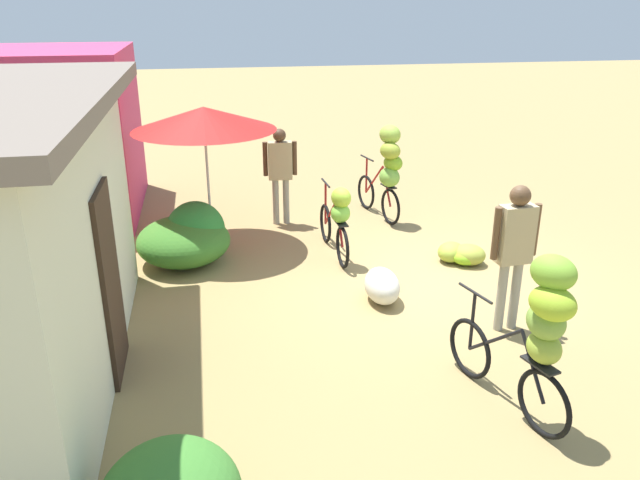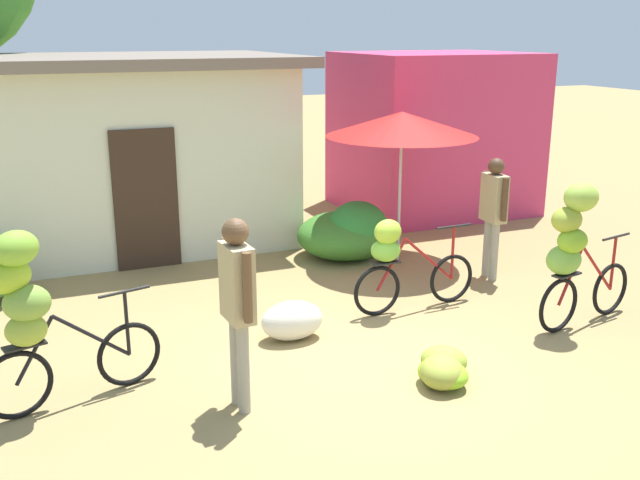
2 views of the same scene
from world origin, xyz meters
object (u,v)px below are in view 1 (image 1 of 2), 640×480
Objects in this scene: bicycle_center_loaded at (387,166)px; produce_sack at (382,286)px; bicycle_leftmost at (538,325)px; banana_pile_on_ground at (463,254)px; person_vendor at (280,167)px; shop_pink at (52,134)px; market_umbrella at (204,119)px; person_bystander at (515,243)px; bicycle_near_pile at (338,218)px.

bicycle_center_loaded is 2.45× the size of produce_sack.
bicycle_leftmost is 2.05× the size of banana_pile_on_ground.
person_vendor is (0.23, 1.83, 0.02)m from bicycle_center_loaded.
bicycle_leftmost is 6.07m from person_vendor.
market_umbrella is (-2.15, -2.66, 0.56)m from shop_pink.
shop_pink is 8.24m from person_bystander.
bicycle_near_pile is at bearing -160.66° from person_vendor.
market_umbrella is 2.65× the size of banana_pile_on_ground.
bicycle_leftmost is 5.65m from bicycle_center_loaded.
bicycle_near_pile is at bearing 141.61° from bicycle_center_loaded.
market_umbrella is 3.27m from bicycle_center_loaded.
shop_pink is at bearing 47.14° from person_bystander.
bicycle_near_pile is 1.01× the size of person_vendor.
person_bystander reaches higher than bicycle_near_pile.
person_bystander is at bearing -20.51° from bicycle_leftmost.
market_umbrella reaches higher than bicycle_near_pile.
market_umbrella is 4.38m from banana_pile_on_ground.
bicycle_leftmost is 0.96× the size of person_bystander.
bicycle_leftmost is at bearing -166.42° from produce_sack.
person_vendor is at bearing 26.96° from person_bystander.
shop_pink is at bearing 36.74° from bicycle_leftmost.
bicycle_near_pile is 2.92m from person_bystander.
person_bystander is at bearing 171.65° from banana_pile_on_ground.
bicycle_center_loaded is (5.64, -0.31, 0.00)m from bicycle_leftmost.
bicycle_leftmost is (-5.11, -2.75, -1.01)m from market_umbrella.
person_bystander is (-5.60, -6.03, -0.36)m from shop_pink.
bicycle_near_pile is (4.10, 0.91, -0.34)m from bicycle_leftmost.
person_bystander is at bearing -153.04° from person_vendor.
shop_pink is at bearing 51.09° from market_umbrella.
person_vendor is at bearing -109.57° from shop_pink.
bicycle_leftmost is at bearing 165.91° from banana_pile_on_ground.
person_vendor reaches higher than bicycle_near_pile.
shop_pink is 1.87× the size of bicycle_center_loaded.
bicycle_leftmost is 1.77m from person_bystander.
produce_sack is (-1.48, -0.27, -0.45)m from bicycle_near_pile.
bicycle_center_loaded reaches higher than bicycle_leftmost.
bicycle_near_pile reaches higher than banana_pile_on_ground.
produce_sack is 0.42× the size of person_vendor.
shop_pink reaches higher than banana_pile_on_ground.
banana_pile_on_ground is at bearing -120.00° from shop_pink.
produce_sack is (-4.63, -4.78, -1.24)m from shop_pink.
person_bystander is at bearing -127.68° from produce_sack.
market_umbrella is 1.31× the size of person_vendor.
bicycle_near_pile is at bearing 31.89° from person_bystander.
person_vendor is at bearing 47.01° from banana_pile_on_ground.
bicycle_center_loaded is at bearing -97.27° from person_vendor.
banana_pile_on_ground is (3.61, -0.91, -0.87)m from bicycle_leftmost.
market_umbrella is at bearing 121.88° from person_vendor.
bicycle_near_pile is at bearing 10.40° from produce_sack.
bicycle_center_loaded is at bearing -105.77° from shop_pink.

